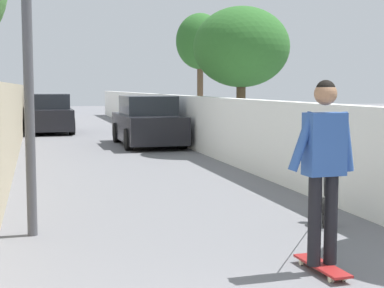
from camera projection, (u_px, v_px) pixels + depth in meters
name	position (u px, v px, depth m)	size (l,w,h in m)	color
ground_plane	(109.00, 152.00, 16.25)	(80.00, 80.00, 0.00)	slate
wall_left	(9.00, 124.00, 13.57)	(48.00, 0.30, 1.89)	tan
fence_right	(218.00, 128.00, 14.91)	(48.00, 0.30, 1.55)	white
tree_right_mid	(241.00, 48.00, 15.91)	(2.64, 2.64, 4.00)	#473523
tree_right_far	(200.00, 42.00, 21.76)	(1.82, 1.82, 4.56)	brown
skateboard	(322.00, 266.00, 5.71)	(0.81, 0.24, 0.08)	maroon
person_skateboarder	(324.00, 157.00, 5.61)	(0.24, 0.71, 1.80)	black
dog	(323.00, 205.00, 7.65)	(2.07, 1.07, 1.06)	black
car_near	(148.00, 122.00, 18.11)	(4.08, 1.80, 1.54)	black
car_far	(50.00, 115.00, 23.17)	(3.95, 1.80, 1.54)	black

